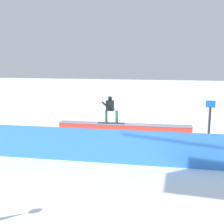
# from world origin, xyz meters

# --- Properties ---
(ground_plane) EXTENTS (120.00, 120.00, 0.00)m
(ground_plane) POSITION_xyz_m (0.00, 0.00, 0.00)
(ground_plane) COLOR white
(grind_box) EXTENTS (6.88, 1.23, 0.64)m
(grind_box) POSITION_xyz_m (0.00, 0.00, 0.29)
(grind_box) COLOR red
(grind_box) RESTS_ON ground_plane
(snowboarder) EXTENTS (1.43, 0.53, 1.42)m
(snowboarder) POSITION_xyz_m (0.69, 0.08, 1.41)
(snowboarder) COLOR black
(snowboarder) RESTS_ON grind_box
(safety_fence) EXTENTS (11.20, 1.28, 1.28)m
(safety_fence) POSITION_xyz_m (0.00, 3.97, 0.64)
(safety_fence) COLOR #3479DC
(safety_fence) RESTS_ON ground_plane
(trail_marker) EXTENTS (0.40, 0.10, 2.07)m
(trail_marker) POSITION_xyz_m (-4.11, 0.61, 1.10)
(trail_marker) COLOR #262628
(trail_marker) RESTS_ON ground_plane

